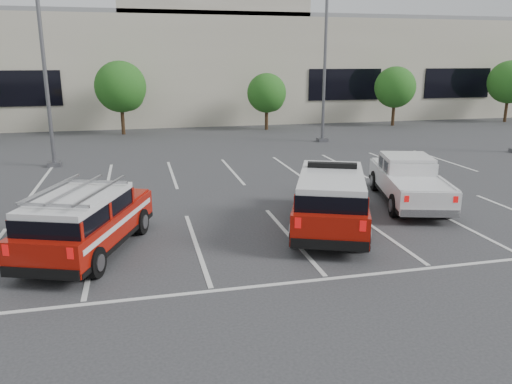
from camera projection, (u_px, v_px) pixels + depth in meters
ground at (291, 238)px, 14.21m from camera, size 120.00×120.00×0.00m
stall_markings at (255, 197)px, 18.44m from camera, size 23.00×15.00×0.01m
convention_building at (184, 62)px, 42.98m from camera, size 60.00×16.99×13.20m
tree_mid_left at (122, 89)px, 33.04m from camera, size 3.37×3.37×4.85m
tree_mid_right at (268, 94)px, 35.43m from camera, size 2.77×2.77×3.99m
tree_right at (396, 89)px, 37.60m from camera, size 3.07×3.07×4.42m
tree_far_right at (510, 84)px, 39.77m from camera, size 3.37×3.37×4.85m
light_pole_left at (43, 53)px, 22.36m from camera, size 0.90×0.60×10.24m
light_pole_mid at (325, 55)px, 29.48m from camera, size 0.90×0.60×10.24m
fire_chief_suv at (331, 203)px, 14.82m from camera, size 3.89×5.80×1.92m
white_pickup at (408, 185)px, 17.56m from camera, size 3.19×5.55×1.61m
ladder_suv at (86, 226)px, 12.90m from camera, size 3.41×5.08×1.86m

